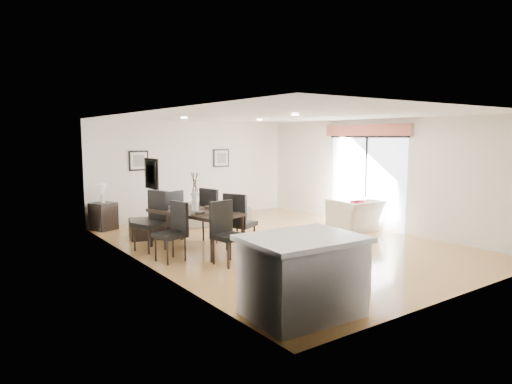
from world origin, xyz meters
TOP-DOWN VIEW (x-y plane):
  - ground at (0.00, 0.00)m, footprint 8.00×8.00m
  - wall_back at (0.00, 4.00)m, footprint 6.00×0.04m
  - wall_front at (0.00, -4.00)m, footprint 6.00×0.04m
  - wall_left at (-3.00, 0.00)m, footprint 0.04×8.00m
  - wall_right at (3.00, 0.00)m, footprint 0.04×8.00m
  - ceiling at (0.00, 0.00)m, footprint 6.00×8.00m
  - sofa at (-0.35, 2.76)m, footprint 2.44×1.49m
  - armchair at (2.34, 0.02)m, footprint 1.17×1.03m
  - courtyard_plant_a at (5.49, -0.54)m, footprint 0.54×0.47m
  - courtyard_plant_b at (5.46, 0.95)m, footprint 0.42×0.42m
  - dining_table at (-1.76, 0.56)m, footprint 1.42×2.11m
  - dining_chair_wnear at (-2.44, 0.10)m, footprint 0.56×0.56m
  - dining_chair_wfar at (-2.43, 1.08)m, footprint 0.68×0.68m
  - dining_chair_enear at (-1.08, 0.04)m, footprint 0.69×0.69m
  - dining_chair_efar at (-1.09, 1.02)m, footprint 0.64×0.64m
  - dining_chair_head at (-1.77, -0.63)m, footprint 0.58×0.58m
  - dining_chair_foot at (-1.73, 1.76)m, footprint 0.61×0.61m
  - vase at (-1.76, 0.56)m, footprint 0.84×1.37m
  - coffee_table at (-1.98, 2.12)m, footprint 1.21×0.90m
  - side_table at (-2.66, 3.66)m, footprint 0.66×0.66m
  - table_lamp at (-2.66, 3.66)m, footprint 0.24×0.24m
  - cushion at (2.23, -0.08)m, footprint 0.34×0.18m
  - kitchen_island at (-2.23, -3.23)m, footprint 1.52×1.20m
  - bar_stool at (-1.21, -3.23)m, footprint 0.39×0.39m
  - framed_print_back_left at (-1.60, 3.97)m, footprint 0.52×0.04m
  - framed_print_back_right at (0.90, 3.97)m, footprint 0.52×0.04m
  - framed_print_left_wall at (-2.97, -0.20)m, footprint 0.04×0.52m
  - sliding_door at (2.96, 0.30)m, footprint 0.12×2.70m
  - courtyard at (6.16, 0.87)m, footprint 6.00×6.00m

SIDE VIEW (x-z plane):
  - ground at x=0.00m, z-range 0.00..0.00m
  - coffee_table at x=-1.98m, z-range 0.00..0.43m
  - courtyard_plant_a at x=5.49m, z-range 0.00..0.59m
  - sofa at x=-0.35m, z-range 0.00..0.67m
  - side_table at x=-2.66m, z-range 0.00..0.67m
  - courtyard_plant_b at x=5.46m, z-range 0.00..0.70m
  - armchair at x=2.34m, z-range 0.00..0.76m
  - kitchen_island at x=-2.23m, z-range 0.01..1.03m
  - cushion at x=2.23m, z-range 0.43..0.76m
  - dining_chair_foot at x=-1.73m, z-range 0.06..1.15m
  - dining_chair_wnear at x=-2.44m, z-range 0.06..1.15m
  - dining_chair_head at x=-1.77m, z-range 0.07..1.19m
  - dining_chair_enear at x=-1.08m, z-range 0.07..1.23m
  - dining_chair_efar at x=-1.09m, z-range 0.07..1.24m
  - dining_chair_wfar at x=-2.43m, z-range 0.07..1.26m
  - dining_table at x=-1.76m, z-range 0.32..1.12m
  - bar_stool at x=-1.21m, z-range 0.31..1.17m
  - courtyard at x=6.16m, z-range -0.08..1.92m
  - table_lamp at x=-2.66m, z-range 0.74..1.20m
  - vase at x=-1.76m, z-range 0.76..1.53m
  - wall_back at x=0.00m, z-range 0.00..2.70m
  - wall_front at x=0.00m, z-range 0.00..2.70m
  - wall_left at x=-3.00m, z-range 0.00..2.70m
  - wall_right at x=3.00m, z-range 0.00..2.70m
  - framed_print_back_left at x=-1.60m, z-range 1.39..1.91m
  - framed_print_back_right at x=0.90m, z-range 1.39..1.91m
  - framed_print_left_wall at x=-2.97m, z-range 1.39..1.91m
  - sliding_door at x=2.96m, z-range 0.38..2.95m
  - ceiling at x=0.00m, z-range 2.69..2.71m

